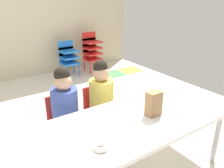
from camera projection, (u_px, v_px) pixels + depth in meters
ground_plane at (69, 153)px, 2.42m from camera, size 5.29×5.33×0.02m
craft_table at (114, 131)px, 1.86m from camera, size 2.08×0.78×0.56m
seated_child_near_camera at (64, 103)px, 2.24m from camera, size 0.32×0.32×0.92m
seated_child_middle_seat at (101, 94)px, 2.45m from camera, size 0.32×0.32×0.92m
kid_chair_blue_stack at (68, 56)px, 4.53m from camera, size 0.32×0.30×0.68m
kid_chair_red_stack at (92, 49)px, 4.79m from camera, size 0.32×0.30×0.80m
paper_bag_brown at (154, 104)px, 1.98m from camera, size 0.13×0.09×0.22m
paper_plate_near_edge at (101, 149)px, 1.57m from camera, size 0.18×0.18×0.01m
donut_powdered_on_plate at (101, 147)px, 1.56m from camera, size 0.11×0.11×0.03m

